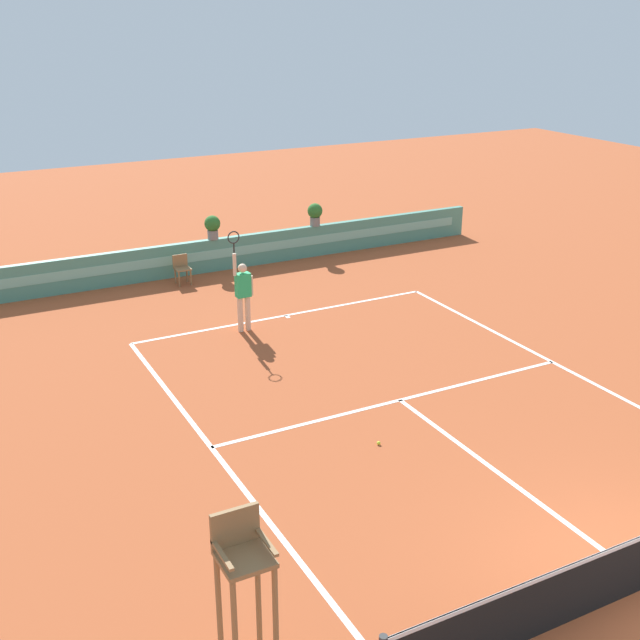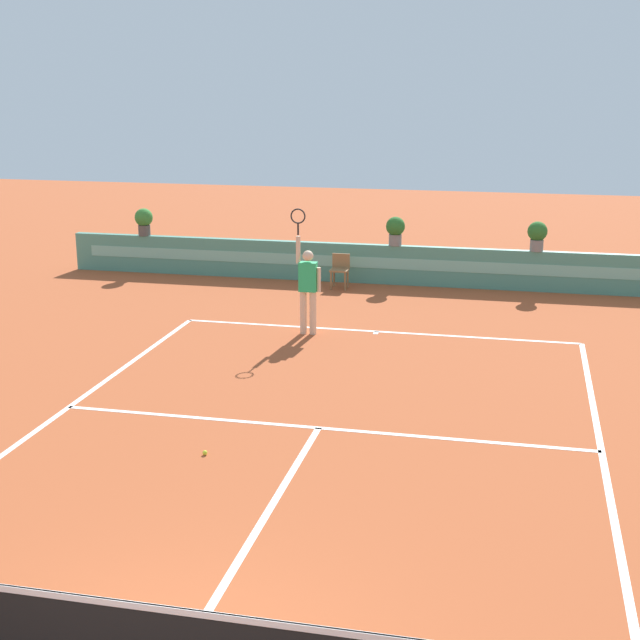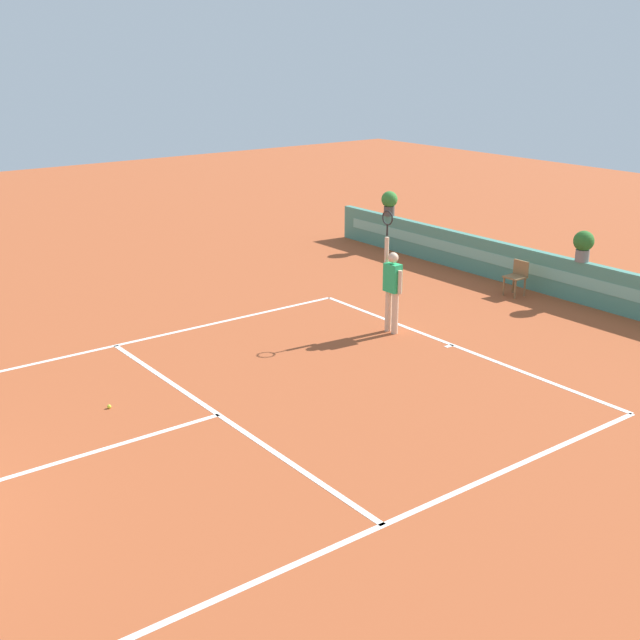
{
  "view_description": "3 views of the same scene",
  "coord_description": "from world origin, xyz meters",
  "views": [
    {
      "loc": [
        -8.29,
        -5.9,
        7.51
      ],
      "look_at": [
        -0.54,
        8.91,
        1.0
      ],
      "focal_mm": 45.02,
      "sensor_mm": 36.0,
      "label": 1
    },
    {
      "loc": [
        2.84,
        -6.19,
        5.17
      ],
      "look_at": [
        -0.54,
        8.91,
        1.0
      ],
      "focal_mm": 51.35,
      "sensor_mm": 36.0,
      "label": 2
    },
    {
      "loc": [
        10.84,
        0.3,
        5.81
      ],
      "look_at": [
        -0.54,
        8.91,
        1.0
      ],
      "focal_mm": 46.02,
      "sensor_mm": 36.0,
      "label": 3
    }
  ],
  "objects": [
    {
      "name": "ground_plane",
      "position": [
        0.0,
        6.0,
        0.0
      ],
      "size": [
        60.0,
        60.0,
        0.0
      ],
      "primitive_type": "plane",
      "color": "#A84C28"
    },
    {
      "name": "back_wall_barrier",
      "position": [
        0.0,
        16.39,
        0.5
      ],
      "size": [
        18.0,
        0.21,
        1.0
      ],
      "color": "#4C8E7A",
      "rests_on": "ground"
    },
    {
      "name": "potted_plant_far_left",
      "position": [
        -7.03,
        16.39,
        1.41
      ],
      "size": [
        0.48,
        0.48,
        0.72
      ],
      "color": "#514C47",
      "rests_on": "back_wall_barrier"
    },
    {
      "name": "tennis_player",
      "position": [
        -1.36,
        11.42,
        1.05
      ],
      "size": [
        0.62,
        0.23,
        2.58
      ],
      "color": "beige",
      "rests_on": "ground"
    },
    {
      "name": "court_lines",
      "position": [
        0.0,
        6.72,
        0.0
      ],
      "size": [
        8.32,
        11.94,
        0.01
      ],
      "color": "white",
      "rests_on": "ground"
    },
    {
      "name": "potted_plant_centre",
      "position": [
        -0.28,
        16.39,
        1.41
      ],
      "size": [
        0.48,
        0.48,
        0.72
      ],
      "color": "gray",
      "rests_on": "back_wall_barrier"
    },
    {
      "name": "ball_kid_chair",
      "position": [
        -1.54,
        15.66,
        0.48
      ],
      "size": [
        0.44,
        0.44,
        0.85
      ],
      "color": "olive",
      "rests_on": "ground"
    },
    {
      "name": "tennis_ball_near_baseline",
      "position": [
        -1.33,
        5.06,
        0.03
      ],
      "size": [
        0.07,
        0.07,
        0.07
      ],
      "primitive_type": "sphere",
      "color": "#CCE033",
      "rests_on": "ground"
    }
  ]
}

